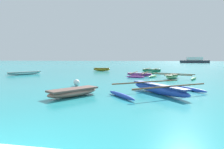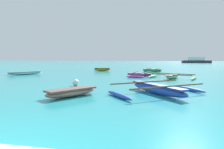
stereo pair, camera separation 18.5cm
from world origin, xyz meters
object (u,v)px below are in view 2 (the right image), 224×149
moored_boat_2 (102,69)px  distant_ferry (196,61)px  moored_boat_6 (140,74)px  moored_boat_4 (152,71)px  moored_boat_5 (25,73)px  moored_boat_0 (157,89)px  moored_boat_3 (172,76)px  moored_boat_1 (71,92)px  mooring_buoy_0 (76,83)px

moored_boat_2 → distant_ferry: bearing=61.2°
moored_boat_6 → moored_boat_2: bearing=136.8°
moored_boat_4 → moored_boat_6: 5.43m
moored_boat_5 → distant_ferry: distant_ferry is taller
moored_boat_5 → moored_boat_0: bearing=-88.0°
moored_boat_2 → moored_boat_3: (8.26, -8.40, -0.05)m
moored_boat_5 → moored_boat_6: bearing=-51.5°
moored_boat_5 → moored_boat_3: bearing=-58.7°
moored_boat_2 → moored_boat_5: size_ratio=0.69×
moored_boat_0 → moored_boat_5: (-13.37, 9.00, -0.06)m
moored_boat_0 → moored_boat_4: bearing=143.7°
moored_boat_1 → moored_boat_6: 11.23m
moored_boat_1 → mooring_buoy_0: size_ratio=6.30×
moored_boat_4 → moored_boat_6: bearing=-90.5°
moored_boat_3 → moored_boat_5: (-14.89, 1.20, -0.00)m
moored_boat_6 → moored_boat_3: bearing=-23.3°
moored_boat_1 → mooring_buoy_0: mooring_buoy_0 is taller
moored_boat_3 → moored_boat_4: moored_boat_4 is taller
moored_boat_0 → moored_boat_1: moored_boat_0 is taller
moored_boat_5 → mooring_buoy_0: size_ratio=8.10×
moored_boat_5 → mooring_buoy_0: 10.98m
moored_boat_1 → moored_boat_2: moored_boat_2 is taller
moored_boat_4 → distant_ferry: size_ratio=0.41×
moored_boat_2 → moored_boat_6: bearing=-55.5°
distant_ferry → moored_boat_2: bearing=-114.4°
moored_boat_0 → distant_ferry: size_ratio=0.50×
mooring_buoy_0 → distant_ferry: 66.13m
moored_boat_2 → moored_boat_5: moored_boat_2 is taller
moored_boat_2 → moored_boat_3: moored_boat_2 is taller
moored_boat_3 → distant_ferry: 58.74m
moored_boat_1 → moored_boat_3: 10.65m
moored_boat_0 → moored_boat_3: size_ratio=1.18×
moored_boat_1 → moored_boat_6: bearing=21.5°
moored_boat_0 → moored_boat_6: (-1.36, 9.54, -0.07)m
moored_boat_3 → moored_boat_6: moored_boat_3 is taller
moored_boat_0 → moored_boat_3: moored_boat_0 is taller
moored_boat_4 → distant_ferry: 52.40m
moored_boat_5 → distant_ferry: 62.84m
distant_ferry → moored_boat_0: bearing=-103.3°
moored_boat_5 → moored_boat_6: (12.01, 0.54, -0.02)m
moored_boat_3 → moored_boat_6: (-2.88, 1.74, -0.02)m
moored_boat_0 → moored_boat_6: moored_boat_0 is taller
moored_boat_5 → moored_boat_4: bearing=-30.3°
mooring_buoy_0 → moored_boat_5: bearing=140.1°
distant_ferry → moored_boat_4: bearing=-107.2°
moored_boat_1 → mooring_buoy_0: 3.54m
moored_boat_1 → moored_boat_5: (-9.52, 10.41, -0.02)m
moored_boat_6 → mooring_buoy_0: 8.39m
moored_boat_2 → mooring_buoy_0: size_ratio=5.60×
moored_boat_1 → moored_boat_3: size_ratio=0.62×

